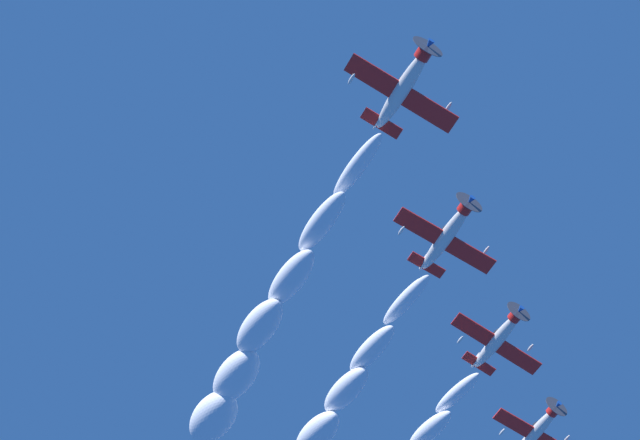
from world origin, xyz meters
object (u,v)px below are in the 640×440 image
(airplane_slot_tail, at_px, (537,431))
(airplane_right_wingman, at_px, (498,339))
(airplane_lead, at_px, (404,87))
(airplane_left_wingman, at_px, (447,235))

(airplane_slot_tail, bearing_deg, airplane_right_wingman, -178.63)
(airplane_lead, bearing_deg, airplane_left_wingman, 7.24)
(airplane_left_wingman, bearing_deg, airplane_lead, -172.76)
(airplane_left_wingman, xyz_separation_m, airplane_slot_tail, (31.63, 0.58, 0.40))
(airplane_lead, distance_m, airplane_slot_tail, 48.08)
(airplane_left_wingman, xyz_separation_m, airplane_right_wingman, (16.80, 0.23, 1.49))
(airplane_lead, relative_size, airplane_right_wingman, 1.00)
(airplane_right_wingman, bearing_deg, airplane_left_wingman, -179.23)
(airplane_lead, xyz_separation_m, airplane_right_wingman, (33.18, 2.31, 1.26))
(airplane_left_wingman, relative_size, airplane_right_wingman, 1.01)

